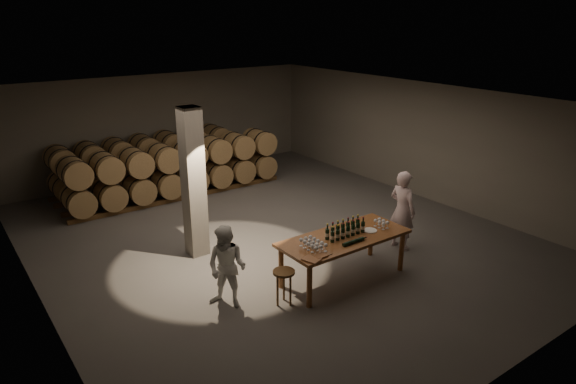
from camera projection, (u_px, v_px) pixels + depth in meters
room at (193, 183)px, 10.65m from camera, size 12.00×12.00×12.00m
tasting_table at (344, 241)px, 9.86m from camera, size 2.60×1.10×0.90m
barrel_stack_back at (145, 160)px, 15.19m from camera, size 5.48×0.95×1.57m
barrel_stack_front at (178, 169)px, 14.34m from camera, size 6.26×0.95×1.57m
bottle_cluster at (345, 230)px, 9.82m from camera, size 0.86×0.23×0.32m
lying_bottles at (354, 241)px, 9.52m from camera, size 0.59×0.07×0.07m
glass_cluster_left at (313, 243)px, 9.28m from camera, size 0.30×0.52×0.16m
glass_cluster_right at (381, 222)px, 10.21m from camera, size 0.19×0.30×0.16m
plate at (370, 230)px, 10.08m from camera, size 0.28×0.28×0.02m
notebook_near at (320, 256)px, 9.01m from camera, size 0.23×0.18×0.03m
notebook_corner at (312, 259)px, 8.88m from camera, size 0.31×0.35×0.03m
pen at (329, 255)px, 9.06m from camera, size 0.14×0.02×0.01m
stool at (284, 277)px, 9.06m from camera, size 0.40×0.40×0.66m
person_man at (402, 210)px, 11.16m from camera, size 0.46×0.67×1.78m
person_woman at (227, 267)px, 8.95m from camera, size 0.89×0.93×1.51m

